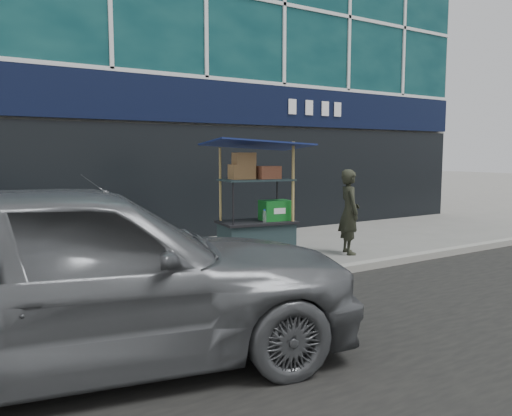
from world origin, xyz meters
TOP-DOWN VIEW (x-y plane):
  - ground at (0.00, 0.00)m, footprint 80.00×80.00m
  - curb at (0.00, -0.20)m, footprint 80.00×0.18m
  - vendor_cart at (-0.82, 0.60)m, footprint 1.63×1.26m
  - vendor_man at (1.32, 0.88)m, footprint 0.56×0.66m
  - parked_car at (-3.96, -1.52)m, footprint 5.09×2.86m

SIDE VIEW (x-z plane):
  - ground at x=0.00m, z-range 0.00..0.00m
  - curb at x=0.00m, z-range 0.00..0.12m
  - vendor_cart at x=-0.82m, z-range -0.30..1.72m
  - vendor_man at x=1.32m, z-range 0.00..1.53m
  - parked_car at x=-3.96m, z-range 0.00..1.64m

